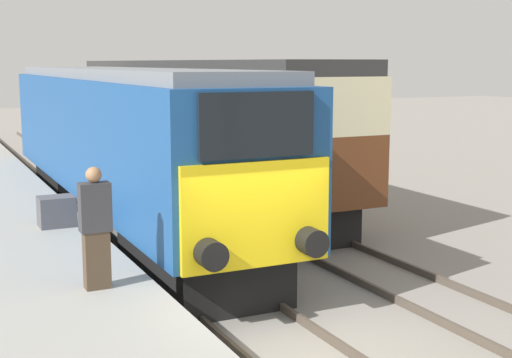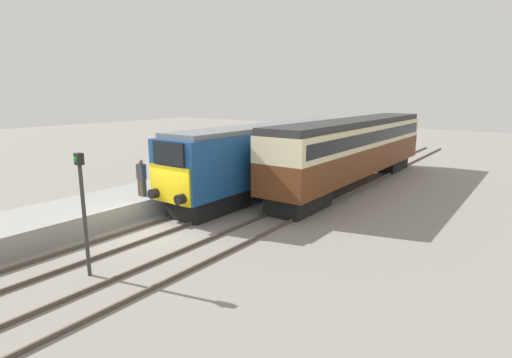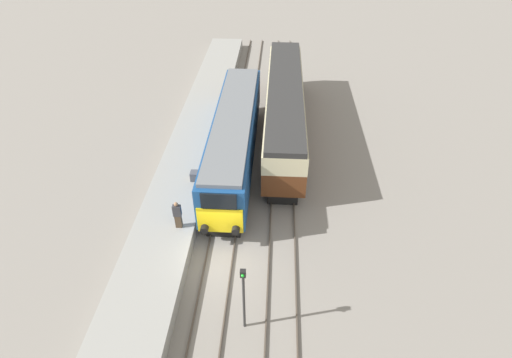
% 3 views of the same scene
% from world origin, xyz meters
% --- Properties ---
extents(ground_plane, '(120.00, 120.00, 0.00)m').
position_xyz_m(ground_plane, '(0.00, 0.00, 0.00)').
color(ground_plane, gray).
extents(platform_left, '(3.50, 50.00, 0.89)m').
position_xyz_m(platform_left, '(-3.30, 8.00, 0.44)').
color(platform_left, gray).
rests_on(platform_left, ground_plane).
extents(rails_near_track, '(1.51, 60.00, 0.14)m').
position_xyz_m(rails_near_track, '(0.00, 5.00, 0.07)').
color(rails_near_track, '#4C4238').
rests_on(rails_near_track, ground_plane).
extents(rails_far_track, '(1.50, 60.00, 0.14)m').
position_xyz_m(rails_far_track, '(3.40, 5.00, 0.07)').
color(rails_far_track, '#4C4238').
rests_on(rails_far_track, ground_plane).
extents(locomotive, '(2.70, 16.10, 3.98)m').
position_xyz_m(locomotive, '(0.00, 9.16, 2.25)').
color(locomotive, black).
rests_on(locomotive, ground_plane).
extents(passenger_carriage, '(2.75, 18.07, 4.19)m').
position_xyz_m(passenger_carriage, '(3.40, 13.51, 2.53)').
color(passenger_carriage, black).
rests_on(passenger_carriage, ground_plane).
extents(person_on_platform, '(0.44, 0.26, 1.78)m').
position_xyz_m(person_on_platform, '(-2.39, 1.70, 1.78)').
color(person_on_platform, '#473828').
rests_on(person_on_platform, platform_left).
extents(signal_post, '(0.24, 0.28, 3.96)m').
position_xyz_m(signal_post, '(1.70, -3.69, 2.35)').
color(signal_post, '#333333').
rests_on(signal_post, ground_plane).
extents(luggage_crate, '(0.70, 0.56, 0.60)m').
position_xyz_m(luggage_crate, '(-2.19, 6.00, 1.19)').
color(luggage_crate, '#4C4C51').
rests_on(luggage_crate, platform_left).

